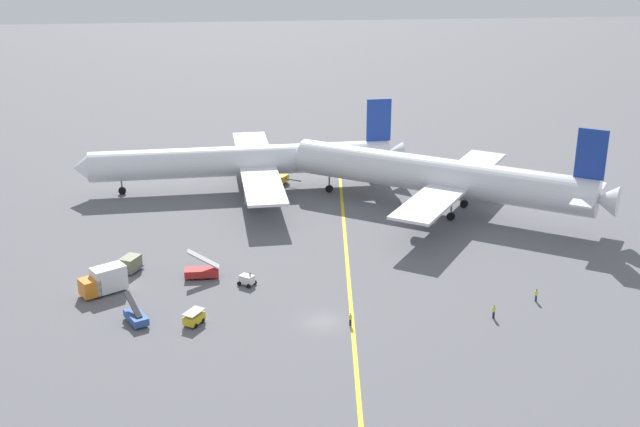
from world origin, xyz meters
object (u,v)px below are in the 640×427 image
ground_crew_wing_walker_right (536,295)px  ground_crew_marshaller_foreground (350,319)px  airliner_being_pushed (441,176)px  ground_crew_ramp_agent_by_cones (494,311)px  gse_gpu_cart_small (247,280)px  gse_stair_truck_yellow (202,271)px  pushback_tug (270,176)px  gse_belt_loader_portside (136,317)px  gse_catering_truck_tall (104,281)px  airliner_at_gate_left (245,161)px  gse_container_dolly_flat (130,263)px  gse_baggage_cart_near_cluster (194,318)px

ground_crew_wing_walker_right → ground_crew_marshaller_foreground: bearing=-171.1°
airliner_being_pushed → ground_crew_marshaller_foreground: 43.18m
ground_crew_marshaller_foreground → ground_crew_ramp_agent_by_cones: bearing=-0.2°
gse_gpu_cart_small → ground_crew_ramp_agent_by_cones: bearing=-23.0°
airliner_being_pushed → gse_stair_truck_yellow: size_ratio=10.58×
pushback_tug → ground_crew_ramp_agent_by_cones: size_ratio=4.89×
gse_belt_loader_portside → ground_crew_marshaller_foreground: 25.60m
gse_belt_loader_portside → ground_crew_wing_walker_right: size_ratio=2.94×
gse_catering_truck_tall → gse_gpu_cart_small: 18.32m
ground_crew_wing_walker_right → ground_crew_ramp_agent_by_cones: 7.78m
airliner_at_gate_left → gse_catering_truck_tall: (-18.97, -40.94, -3.30)m
gse_catering_truck_tall → gse_container_dolly_flat: gse_catering_truck_tall is taller
gse_stair_truck_yellow → gse_belt_loader_portside: bearing=-121.6°
gse_stair_truck_yellow → gse_catering_truck_tall: (-12.34, -3.45, 0.73)m
gse_baggage_cart_near_cluster → gse_gpu_cart_small: gse_gpu_cart_small is taller
gse_belt_loader_portside → gse_baggage_cart_near_cluster: gse_belt_loader_portside is taller
airliner_at_gate_left → gse_baggage_cart_near_cluster: 51.40m
ground_crew_marshaller_foreground → ground_crew_ramp_agent_by_cones: (17.47, -0.07, 0.08)m
gse_catering_truck_tall → ground_crew_wing_walker_right: size_ratio=3.70×
gse_belt_loader_portside → airliner_at_gate_left: bearing=74.2°
pushback_tug → gse_stair_truck_yellow: (-11.07, -40.47, -0.19)m
gse_baggage_cart_near_cluster → ground_crew_wing_walker_right: 42.71m
gse_baggage_cart_near_cluster → gse_container_dolly_flat: bearing=119.4°
gse_baggage_cart_near_cluster → gse_container_dolly_flat: size_ratio=0.82×
airliner_being_pushed → pushback_tug: (-27.18, 18.17, -4.72)m
gse_baggage_cart_near_cluster → gse_catering_truck_tall: gse_catering_truck_tall is taller
gse_stair_truck_yellow → airliner_being_pushed: bearing=30.2°
gse_catering_truck_tall → gse_gpu_cart_small: bearing=1.3°
gse_gpu_cart_small → ground_crew_ramp_agent_by_cones: size_ratio=1.49×
ground_crew_marshaller_foreground → ground_crew_ramp_agent_by_cones: ground_crew_ramp_agent_by_cones is taller
gse_stair_truck_yellow → ground_crew_marshaller_foreground: (17.94, -15.46, -0.18)m
gse_gpu_cart_small → ground_crew_marshaller_foreground: size_ratio=1.62×
airliner_being_pushed → gse_stair_truck_yellow: (-38.25, -22.30, -4.91)m
gse_catering_truck_tall → gse_belt_loader_portside: bearing=-60.4°
pushback_tug → gse_baggage_cart_near_cluster: 54.94m
airliner_at_gate_left → gse_belt_loader_portside: bearing=-105.8°
gse_baggage_cart_near_cluster → airliner_at_gate_left: bearing=82.0°
gse_baggage_cart_near_cluster → gse_container_dolly_flat: 18.79m
pushback_tug → gse_container_dolly_flat: pushback_tug is taller
gse_baggage_cart_near_cluster → airliner_being_pushed: bearing=42.5°
gse_stair_truck_yellow → gse_container_dolly_flat: size_ratio=1.21×
airliner_being_pushed → gse_container_dolly_flat: airliner_being_pushed is taller
ground_crew_marshaller_foreground → gse_belt_loader_portside: bearing=172.4°
gse_stair_truck_yellow → gse_belt_loader_portside: (-7.44, -12.09, -0.20)m
gse_baggage_cart_near_cluster → gse_gpu_cart_small: bearing=57.6°
gse_belt_loader_portside → gse_catering_truck_tall: size_ratio=0.80×
airliner_at_gate_left → gse_baggage_cart_near_cluster: size_ratio=18.54×
gse_baggage_cart_near_cluster → ground_crew_marshaller_foreground: (18.46, -2.23, -0.02)m
gse_container_dolly_flat → ground_crew_marshaller_foreground: gse_container_dolly_flat is taller
gse_stair_truck_yellow → airliner_at_gate_left: bearing=80.0°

